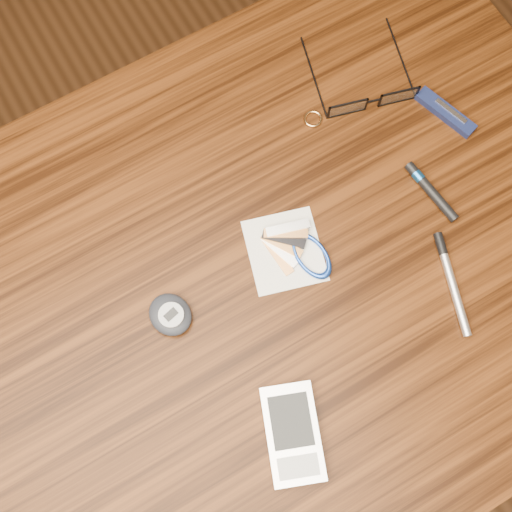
% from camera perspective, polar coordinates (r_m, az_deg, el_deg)
% --- Properties ---
extents(ground, '(3.80, 3.80, 0.00)m').
position_cam_1_polar(ground, '(1.51, -0.47, -9.74)').
color(ground, '#472814').
rests_on(ground, ground).
extents(desk, '(1.00, 0.70, 0.75)m').
position_cam_1_polar(desk, '(0.87, -0.80, -4.62)').
color(desk, '#3C1C09').
rests_on(desk, ground).
extents(eyeglasses, '(0.15, 0.16, 0.03)m').
position_cam_1_polar(eyeglasses, '(0.87, 10.20, 13.66)').
color(eyeglasses, black).
rests_on(eyeglasses, desk).
extents(gold_ring, '(0.03, 0.03, 0.00)m').
position_cam_1_polar(gold_ring, '(0.86, 5.08, 12.05)').
color(gold_ring, tan).
rests_on(gold_ring, desk).
extents(pda_phone, '(0.09, 0.12, 0.02)m').
position_cam_1_polar(pda_phone, '(0.75, 3.27, -15.49)').
color(pda_phone, silver).
rests_on(pda_phone, desk).
extents(pedometer, '(0.06, 0.06, 0.02)m').
position_cam_1_polar(pedometer, '(0.76, -7.62, -5.18)').
color(pedometer, black).
rests_on(pedometer, desk).
extents(notepad_keys, '(0.11, 0.12, 0.01)m').
position_cam_1_polar(notepad_keys, '(0.78, 3.69, 0.42)').
color(notepad_keys, silver).
rests_on(notepad_keys, desk).
extents(pocket_knife, '(0.04, 0.09, 0.01)m').
position_cam_1_polar(pocket_knife, '(0.89, 16.51, 12.15)').
color(pocket_knife, '#0E1938').
rests_on(pocket_knife, desk).
extents(silver_pen, '(0.05, 0.13, 0.01)m').
position_cam_1_polar(silver_pen, '(0.81, 16.85, -1.67)').
color(silver_pen, silver).
rests_on(silver_pen, desk).
extents(black_blue_pen, '(0.02, 0.09, 0.01)m').
position_cam_1_polar(black_blue_pen, '(0.84, 15.18, 5.71)').
color(black_blue_pen, black).
rests_on(black_blue_pen, desk).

